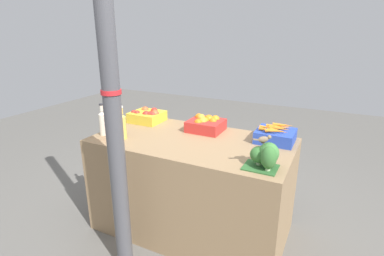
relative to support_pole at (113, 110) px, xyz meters
The scene contains 11 objects.
ground_plane 1.41m from the support_pole, 68.25° to the left, with size 10.00×10.00×0.00m, color #605E59.
market_table 1.06m from the support_pole, 68.25° to the left, with size 1.63×0.87×0.86m, color #937551.
support_pole is the anchor object (origin of this frame).
apple_crate 1.02m from the support_pole, 112.09° to the left, with size 0.30×0.28×0.13m.
orange_crate 0.99m from the support_pole, 73.94° to the left, with size 0.30×0.28×0.14m.
carrot_crate 1.30m from the support_pole, 45.42° to the left, with size 0.30×0.28×0.14m.
broccoli_pile 1.04m from the support_pole, 21.97° to the left, with size 0.22×0.19×0.17m.
juice_bottle_cloudy 0.68m from the support_pole, 140.23° to the left, with size 0.06×0.06×0.28m.
juice_bottle_ruby 0.60m from the support_pole, 133.03° to the left, with size 0.07×0.07×0.29m.
juice_bottle_golden 0.55m from the support_pole, 123.99° to the left, with size 0.07×0.07×0.28m.
sparrow_bird 0.99m from the support_pole, 22.21° to the left, with size 0.11×0.10×0.05m.
Camera 1 is at (1.04, -2.09, 1.73)m, focal length 28.00 mm.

